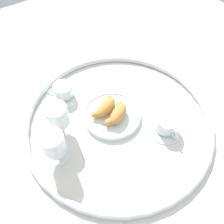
{
  "coord_description": "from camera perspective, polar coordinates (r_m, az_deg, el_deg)",
  "views": [
    {
      "loc": [
        -0.31,
        -0.38,
        0.7
      ],
      "look_at": [
        -0.01,
        0.03,
        0.03
      ],
      "focal_mm": 35.12,
      "sensor_mm": 36.0,
      "label": 1
    }
  ],
  "objects": [
    {
      "name": "pastry_plate",
      "position": [
        0.85,
        0.0,
        -0.8
      ],
      "size": [
        0.23,
        0.23,
        0.02
      ],
      "color": "silver",
      "rests_on": "ground_plane"
    },
    {
      "name": "croissant_small",
      "position": [
        0.84,
        -1.75,
        1.26
      ],
      "size": [
        0.13,
        0.09,
        0.04
      ],
      "color": "#CC893D",
      "rests_on": "pastry_plate"
    },
    {
      "name": "coffee_cup_near",
      "position": [
        0.83,
        13.96,
        -3.48
      ],
      "size": [
        0.14,
        0.14,
        0.06
      ],
      "color": "silver",
      "rests_on": "ground_plane"
    },
    {
      "name": "croissant_large",
      "position": [
        0.82,
        1.41,
        -0.4
      ],
      "size": [
        0.12,
        0.1,
        0.04
      ],
      "color": "#CC893D",
      "rests_on": "pastry_plate"
    },
    {
      "name": "table_chrome_rim",
      "position": [
        0.84,
        1.62,
        -1.59
      ],
      "size": [
        0.72,
        0.72,
        0.02
      ],
      "primitive_type": "torus",
      "color": "silver",
      "rests_on": "ground_plane"
    },
    {
      "name": "ground_plane",
      "position": [
        0.85,
        1.6,
        -2.06
      ],
      "size": [
        2.2,
        2.2,
        0.0
      ],
      "primitive_type": "plane",
      "color": "silver"
    },
    {
      "name": "coffee_cup_far",
      "position": [
        0.93,
        -12.5,
        5.17
      ],
      "size": [
        0.14,
        0.14,
        0.06
      ],
      "color": "silver",
      "rests_on": "ground_plane"
    },
    {
      "name": "juice_glass_right",
      "position": [
        0.77,
        -13.92,
        -1.19
      ],
      "size": [
        0.08,
        0.08,
        0.14
      ],
      "color": "white",
      "rests_on": "ground_plane"
    },
    {
      "name": "juice_glass_left",
      "position": [
        0.72,
        -14.89,
        -8.22
      ],
      "size": [
        0.08,
        0.08,
        0.14
      ],
      "color": "white",
      "rests_on": "ground_plane"
    }
  ]
}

